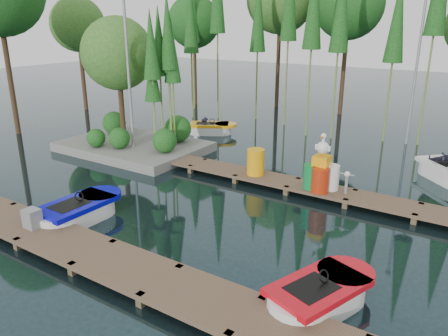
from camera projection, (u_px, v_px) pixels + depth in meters
The scene contains 14 objects.
ground_plane at pixel (203, 201), 14.18m from camera, with size 90.00×90.00×0.00m, color #1C2F34.
near_dock at pixel (93, 254), 10.54m from camera, with size 18.00×1.50×0.50m.
far_dock at pixel (266, 178), 15.56m from camera, with size 15.00×1.20×0.50m.
island at pixel (129, 78), 19.03m from camera, with size 6.20×4.20×6.75m.
tree_screen at pixel (293, 9), 21.65m from camera, with size 34.42×18.53×10.31m.
lamp_island at pixel (127, 55), 17.64m from camera, with size 0.30×0.30×7.25m.
lamp_rear at pixel (419, 52), 19.43m from camera, with size 0.30×0.30×7.25m.
boat_blue at pixel (78, 212), 12.76m from camera, with size 1.31×2.81×0.94m.
boat_red at pixel (319, 296), 8.89m from camera, with size 2.01×2.91×0.90m.
boat_yellow_far at pixel (210, 128), 22.59m from camera, with size 2.79×2.27×1.28m.
utility_cabinet at pixel (32, 218), 11.66m from camera, with size 0.43×0.36×0.52m, color gray.
yellow_barrel at pixel (256, 162), 15.62m from camera, with size 0.63×0.63×0.94m, color #FFA60D.
drum_cluster at pixel (321, 174), 14.17m from camera, with size 1.10×1.01×1.90m.
seagull_post at pixel (347, 179), 13.88m from camera, with size 0.47×0.25×0.75m.
Camera 1 is at (7.75, -10.55, 5.59)m, focal length 35.00 mm.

